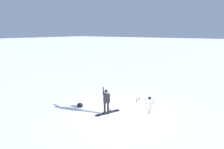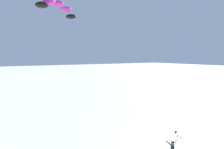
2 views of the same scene
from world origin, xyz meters
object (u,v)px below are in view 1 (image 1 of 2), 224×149
at_px(snowboard, 108,113).
at_px(ski_poles, 137,105).
at_px(gear_bag_large, 80,105).
at_px(snowboarder, 106,99).
at_px(camera_tripod, 150,102).

distance_m(snowboard, ski_poles, 2.12).
height_order(gear_bag_large, ski_poles, ski_poles).
distance_m(snowboarder, camera_tripod, 2.81).
bearing_deg(snowboarder, ski_poles, -66.46).
relative_size(camera_tripod, ski_poles, 0.99).
height_order(gear_bag_large, camera_tripod, camera_tripod).
relative_size(snowboarder, gear_bag_large, 3.43).
relative_size(snowboard, gear_bag_large, 3.33).
bearing_deg(gear_bag_large, snowboarder, -84.18).
xyz_separation_m(snowboard, camera_tripod, (1.37, -2.37, 0.86)).
bearing_deg(snowboard, ski_poles, -70.66).
bearing_deg(ski_poles, camera_tripod, -35.86).
relative_size(snowboarder, camera_tripod, 1.42).
distance_m(snowboarder, ski_poles, 2.03).
distance_m(camera_tripod, ski_poles, 0.88).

